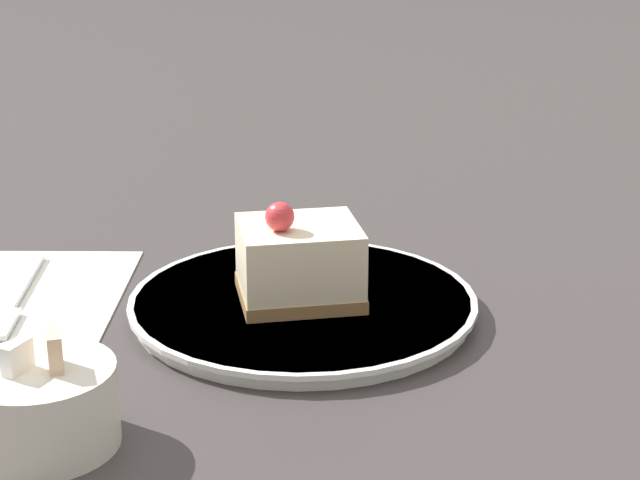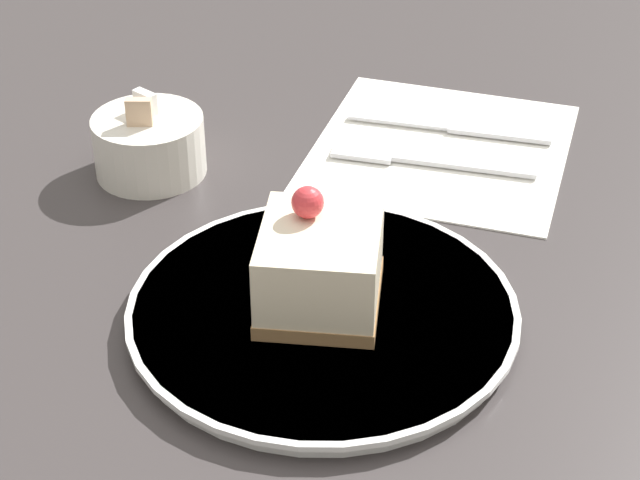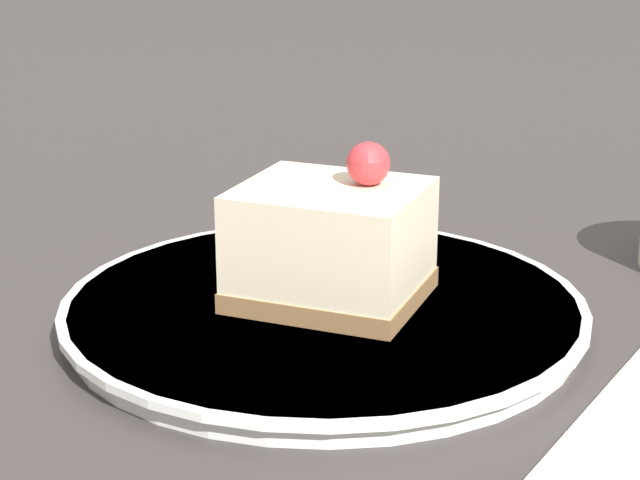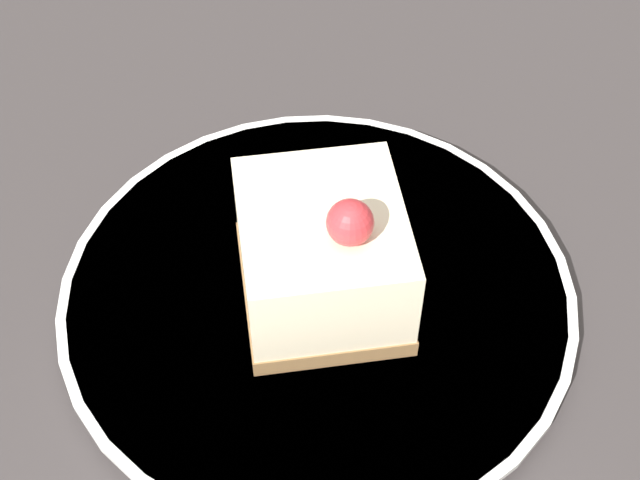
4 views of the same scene
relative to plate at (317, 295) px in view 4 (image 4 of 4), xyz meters
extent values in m
plane|color=#383333|center=(-0.01, -0.04, -0.01)|extent=(4.00, 4.00, 0.00)
cylinder|color=silver|center=(0.00, 0.00, 0.00)|extent=(0.25, 0.25, 0.01)
cylinder|color=silver|center=(0.00, 0.00, 0.00)|extent=(0.26, 0.26, 0.00)
cube|color=olive|center=(0.00, 0.00, 0.01)|extent=(0.10, 0.09, 0.01)
cube|color=beige|center=(0.00, 0.00, 0.04)|extent=(0.10, 0.09, 0.05)
sphere|color=red|center=(0.02, 0.01, 0.07)|extent=(0.02, 0.02, 0.02)
camera|label=1|loc=(-0.02, 0.73, 0.31)|focal=60.00mm
camera|label=2|loc=(-0.53, -0.16, 0.43)|focal=60.00mm
camera|label=3|loc=(0.26, -0.41, 0.20)|focal=60.00mm
camera|label=4|loc=(0.27, 0.01, 0.36)|focal=50.00mm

